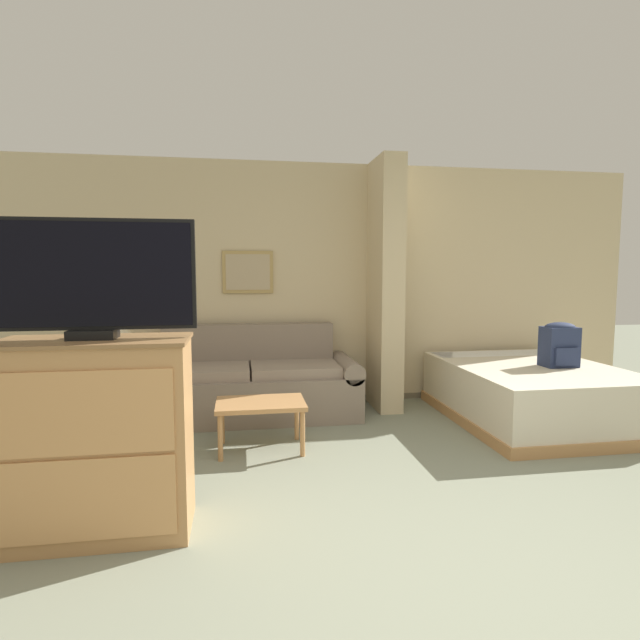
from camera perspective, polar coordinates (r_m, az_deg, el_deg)
The scene contains 11 objects.
ground_plane at distance 2.61m, azimuth 16.95°, elevation -28.26°, with size 20.00×20.00×0.00m, color gray.
wall_back at distance 5.51m, azimuth 1.15°, elevation 4.01°, with size 7.01×0.16×2.60m.
wall_partition_pillar at distance 5.28m, azimuth 7.45°, elevation 3.96°, with size 0.24×0.62×2.60m.
couch at distance 5.07m, azimuth -7.98°, elevation -7.25°, with size 2.15×0.84×0.90m.
coffee_table at distance 4.11m, azimuth -6.80°, elevation -9.90°, with size 0.71×0.48×0.40m.
side_table at distance 5.20m, azimuth -21.89°, elevation -5.65°, with size 0.39×0.39×0.59m.
table_lamp at distance 5.14m, azimuth -22.05°, elevation -1.26°, with size 0.33×0.33×0.44m.
tv_dresser at distance 3.04m, azimuth -24.08°, elevation -12.19°, with size 1.00×0.48×1.09m.
tv at distance 2.90m, azimuth -24.75°, elevation 4.38°, with size 1.08×0.16×0.64m.
bed at distance 5.31m, azimuth 22.84°, elevation -7.58°, with size 1.51×1.91×0.54m.
backpack at distance 5.25m, azimuth 25.70°, elevation -2.46°, with size 0.31×0.24×0.42m.
Camera 1 is at (-0.99, -1.94, 1.45)m, focal length 28.00 mm.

